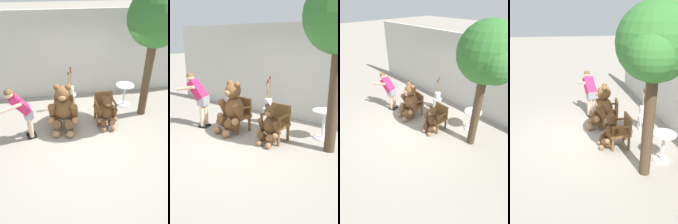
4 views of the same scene
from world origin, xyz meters
The scene contains 11 objects.
ground_plane centered at (0.00, 0.00, 0.00)m, with size 60.00×60.00×0.00m, color gray.
back_wall centered at (0.00, 2.40, 1.40)m, with size 10.00×0.16×2.80m, color beige.
wooden_chair_left centered at (-0.58, 0.58, 0.46)m, with size 0.64×0.61×0.86m.
wooden_chair_right centered at (0.59, 0.58, 0.46)m, with size 0.56×0.52×0.86m.
teddy_bear_large centered at (-0.60, 0.33, 0.66)m, with size 0.83×0.82×1.35m.
teddy_bear_small centered at (0.59, 0.29, 0.47)m, with size 0.57×0.54×0.96m.
person_visitor centered at (-1.63, 0.11, 0.89)m, with size 0.78×0.62×1.48m.
white_stool centered at (-0.28, 1.49, 0.36)m, with size 0.34×0.34×0.46m.
brush_bucket centered at (-0.29, 1.49, 0.63)m, with size 0.22×0.22×0.90m.
round_side_table centered at (1.43, 1.35, 0.45)m, with size 0.56×0.56×0.72m.
patio_tree centered at (1.89, 0.74, 2.70)m, with size 1.54×1.46×3.51m.
Camera 3 is at (3.80, -3.10, 3.87)m, focal length 28.00 mm.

